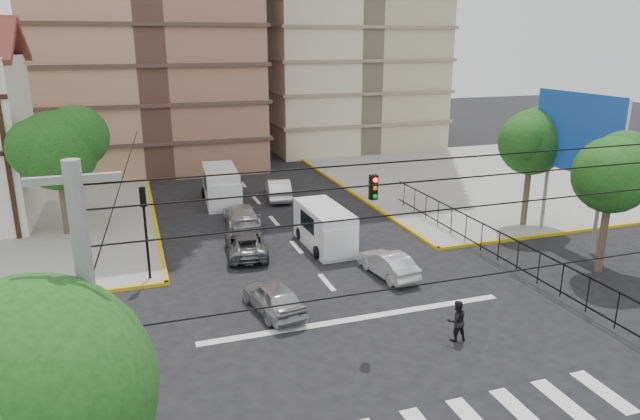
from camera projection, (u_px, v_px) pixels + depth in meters
name	position (u px, v px, depth m)	size (l,w,h in m)	color
ground	(369.00, 332.00, 22.06)	(160.00, 160.00, 0.00)	black
sidewalk_ne	(498.00, 178.00, 46.32)	(26.00, 26.00, 0.15)	gray
stop_line	(358.00, 318.00, 23.15)	(13.00, 0.40, 0.01)	silver
park_fence	(497.00, 263.00, 28.91)	(0.10, 22.50, 1.66)	black
billboard	(578.00, 135.00, 30.22)	(0.36, 6.20, 8.10)	slate
tree_park_a	(614.00, 171.00, 26.46)	(4.41, 3.60, 6.83)	#473828
tree_park_c	(533.00, 139.00, 33.03)	(4.65, 3.80, 7.25)	#473828
tree_tudor	(58.00, 146.00, 31.46)	(5.39, 4.40, 7.43)	#473828
traffic_light_nw	(145.00, 218.00, 25.86)	(0.28, 0.22, 4.40)	black
traffic_light_hanging	(399.00, 199.00, 18.52)	(18.00, 9.12, 0.92)	black
utility_pole_sw	(102.00, 411.00, 9.77)	(1.40, 0.28, 9.00)	slate
van_right_lane	(326.00, 229.00, 30.67)	(2.10, 5.02, 2.24)	silver
van_left_lane	(222.00, 187.00, 39.05)	(2.47, 5.54, 2.44)	silver
car_silver_front_left	(274.00, 297.00, 23.54)	(1.56, 3.89, 1.32)	#A1A2A6
car_white_front_right	(388.00, 264.00, 27.18)	(1.30, 3.72, 1.22)	silver
car_grey_mid_left	(246.00, 244.00, 29.87)	(2.02, 4.39, 1.22)	#5B5E63
car_silver_rear_left	(241.00, 215.00, 34.62)	(1.87, 4.60, 1.34)	#BBBBC0
car_darkgrey_mid_right	(316.00, 209.00, 35.83)	(1.58, 3.93, 1.34)	#29282B
car_white_rear_right	(278.00, 189.00, 40.36)	(1.56, 4.47, 1.47)	silver
pedestrian_crosswalk	(457.00, 321.00, 21.27)	(0.78, 0.61, 1.61)	black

